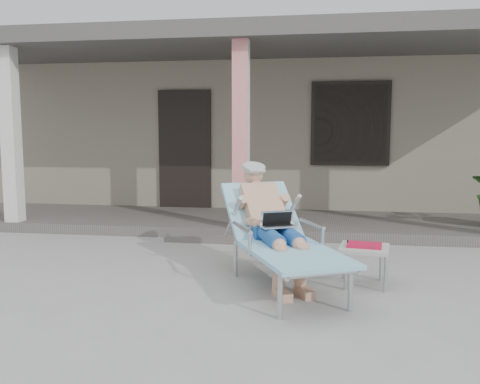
# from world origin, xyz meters

# --- Properties ---
(ground) EXTENTS (60.00, 60.00, 0.00)m
(ground) POSITION_xyz_m (0.00, 0.00, 0.00)
(ground) COLOR #9E9E99
(ground) RESTS_ON ground
(house) EXTENTS (10.40, 5.40, 3.30)m
(house) POSITION_xyz_m (0.00, 6.50, 1.67)
(house) COLOR gray
(house) RESTS_ON ground
(porch_deck) EXTENTS (10.00, 2.00, 0.15)m
(porch_deck) POSITION_xyz_m (0.00, 3.00, 0.07)
(porch_deck) COLOR #605B56
(porch_deck) RESTS_ON ground
(porch_overhang) EXTENTS (10.00, 2.30, 2.85)m
(porch_overhang) POSITION_xyz_m (0.00, 2.95, 2.79)
(porch_overhang) COLOR silver
(porch_overhang) RESTS_ON porch_deck
(porch_step) EXTENTS (2.00, 0.30, 0.07)m
(porch_step) POSITION_xyz_m (0.00, 1.85, 0.04)
(porch_step) COLOR #605B56
(porch_step) RESTS_ON ground
(lounger) EXTENTS (1.47, 2.01, 1.27)m
(lounger) POSITION_xyz_m (0.67, 0.07, 0.78)
(lounger) COLOR #B7B7BC
(lounger) RESTS_ON ground
(side_table) EXTENTS (0.53, 0.53, 0.42)m
(side_table) POSITION_xyz_m (1.54, 0.12, 0.35)
(side_table) COLOR #B1B1AC
(side_table) RESTS_ON ground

